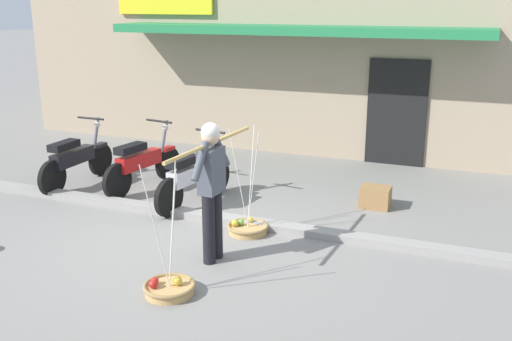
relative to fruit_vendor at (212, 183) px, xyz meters
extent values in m
plane|color=gray|center=(-0.54, 0.48, -0.98)|extent=(90.00, 90.00, 0.00)
cube|color=gray|center=(-0.54, 1.18, -0.93)|extent=(20.00, 0.24, 0.10)
cylinder|color=black|center=(-0.01, -0.09, -0.55)|extent=(0.15, 0.15, 0.86)
cylinder|color=black|center=(0.01, 0.09, -0.55)|extent=(0.15, 0.15, 0.86)
cube|color=#474C56|center=(0.00, 0.00, 0.15)|extent=(0.22, 0.35, 0.54)
sphere|color=#E0B78E|center=(0.00, 0.00, 0.56)|extent=(0.21, 0.21, 0.21)
sphere|color=silver|center=(0.00, 0.00, 0.61)|extent=(0.22, 0.22, 0.22)
cylinder|color=#474C56|center=(-0.02, -0.24, 0.32)|extent=(0.11, 0.34, 0.43)
cylinder|color=#474C56|center=(0.02, 0.24, 0.32)|extent=(0.11, 0.34, 0.43)
cylinder|color=tan|center=(0.00, 0.00, 0.47)|extent=(0.17, 1.89, 0.04)
cylinder|color=tan|center=(-0.06, -0.94, -0.93)|extent=(0.52, 0.52, 0.09)
torus|color=olive|center=(-0.06, -0.94, -0.88)|extent=(0.57, 0.57, 0.05)
sphere|color=red|center=(-0.20, -1.05, -0.84)|extent=(0.10, 0.10, 0.10)
sphere|color=red|center=(-0.23, -0.97, -0.85)|extent=(0.09, 0.09, 0.09)
sphere|color=gold|center=(0.01, -0.89, -0.84)|extent=(0.10, 0.10, 0.10)
cylinder|color=silver|center=(-0.06, -0.82, -0.21)|extent=(0.01, 0.25, 1.36)
cylinder|color=silver|center=(-0.17, -1.00, -0.21)|extent=(0.22, 0.13, 1.36)
cylinder|color=silver|center=(0.04, -1.00, -0.21)|extent=(0.22, 0.13, 1.36)
cylinder|color=tan|center=(0.06, 0.94, -0.93)|extent=(0.52, 0.52, 0.09)
torus|color=olive|center=(0.06, 0.94, -0.88)|extent=(0.57, 0.57, 0.05)
sphere|color=#6BA53F|center=(-0.04, 0.95, -0.85)|extent=(0.08, 0.08, 0.08)
sphere|color=yellow|center=(0.04, 1.09, -0.85)|extent=(0.08, 0.08, 0.08)
sphere|color=gold|center=(-0.10, 0.87, -0.84)|extent=(0.10, 0.10, 0.10)
cylinder|color=silver|center=(0.06, 1.06, -0.21)|extent=(0.01, 0.25, 1.36)
cylinder|color=silver|center=(-0.04, 0.88, -0.21)|extent=(0.22, 0.13, 1.36)
cylinder|color=silver|center=(0.17, 0.88, -0.21)|extent=(0.22, 0.13, 1.36)
cylinder|color=black|center=(-3.43, 2.47, -0.69)|extent=(0.09, 0.58, 0.58)
cylinder|color=black|center=(-3.46, 1.23, -0.69)|extent=(0.09, 0.58, 0.58)
cube|color=black|center=(-3.43, 2.47, -0.43)|extent=(0.14, 0.28, 0.06)
cube|color=black|center=(-3.45, 1.75, -0.47)|extent=(0.22, 0.90, 0.24)
cube|color=black|center=(-3.45, 1.57, -0.23)|extent=(0.23, 0.56, 0.12)
cylinder|color=slate|center=(-3.44, 2.37, -0.30)|extent=(0.07, 0.30, 0.76)
cylinder|color=black|center=(-3.44, 2.29, 0.09)|extent=(0.54, 0.05, 0.04)
sphere|color=silver|center=(-3.43, 2.45, -0.05)|extent=(0.11, 0.11, 0.11)
cylinder|color=black|center=(-2.18, 2.70, -0.69)|extent=(0.17, 0.59, 0.58)
cylinder|color=black|center=(-2.38, 1.47, -0.69)|extent=(0.17, 0.59, 0.58)
cube|color=red|center=(-2.18, 2.70, -0.43)|extent=(0.18, 0.30, 0.06)
cube|color=red|center=(-2.30, 1.99, -0.47)|extent=(0.34, 0.92, 0.24)
cube|color=black|center=(-2.33, 1.81, -0.23)|extent=(0.31, 0.59, 0.12)
cylinder|color=slate|center=(-2.20, 2.60, -0.30)|extent=(0.11, 0.30, 0.76)
cylinder|color=black|center=(-2.21, 2.52, 0.09)|extent=(0.54, 0.12, 0.04)
sphere|color=silver|center=(-2.19, 2.68, -0.05)|extent=(0.11, 0.11, 0.11)
cylinder|color=black|center=(-1.04, 2.32, -0.69)|extent=(0.17, 0.59, 0.58)
cylinder|color=black|center=(-1.23, 1.09, -0.69)|extent=(0.17, 0.59, 0.58)
cube|color=silver|center=(-1.04, 2.32, -0.43)|extent=(0.18, 0.30, 0.06)
cube|color=silver|center=(-1.15, 1.61, -0.47)|extent=(0.34, 0.92, 0.24)
cube|color=black|center=(-1.18, 1.43, -0.23)|extent=(0.31, 0.59, 0.12)
cylinder|color=slate|center=(-1.05, 2.22, -0.30)|extent=(0.11, 0.30, 0.76)
cylinder|color=black|center=(-1.06, 2.14, 0.09)|extent=(0.54, 0.12, 0.04)
sphere|color=silver|center=(-1.04, 2.30, -0.05)|extent=(0.11, 0.11, 0.11)
cube|color=tan|center=(-0.60, 7.67, 1.12)|extent=(13.00, 5.00, 4.20)
cube|color=#237F47|center=(-0.60, 4.67, 1.52)|extent=(7.15, 1.00, 0.16)
cube|color=black|center=(1.35, 5.15, 0.02)|extent=(1.10, 0.06, 2.00)
cube|color=olive|center=(1.47, 2.61, -0.82)|extent=(0.44, 0.36, 0.32)
camera|label=1|loc=(2.87, -5.78, 2.04)|focal=40.62mm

